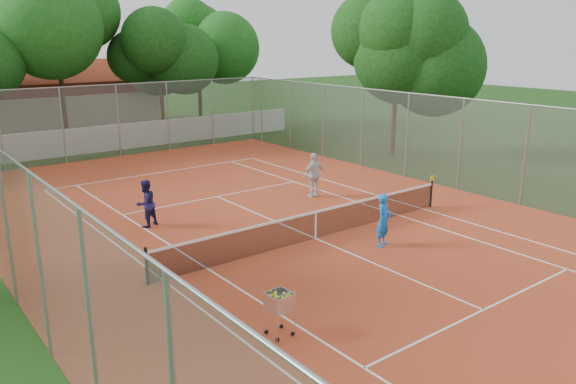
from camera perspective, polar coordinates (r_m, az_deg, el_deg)
ground at (r=18.76m, az=2.80°, el=-4.80°), size 120.00×120.00×0.00m
court_pad at (r=18.76m, az=2.80°, el=-4.77°), size 18.00×34.00×0.02m
court_lines at (r=18.75m, az=2.80°, el=-4.74°), size 10.98×23.78×0.01m
tennis_net at (r=18.59m, az=2.82°, el=-3.33°), size 11.88×0.10×0.98m
perimeter_fence at (r=18.17m, az=2.88°, el=1.13°), size 18.00×34.00×4.00m
boundary_wall at (r=34.82m, az=-17.89°, el=5.23°), size 26.00×0.30×1.50m
clubhouse at (r=43.64m, az=-25.12°, el=8.38°), size 16.40×9.00×4.40m
tropical_trees at (r=37.22m, az=-20.07°, el=12.26°), size 29.00×19.00×10.00m
player_near at (r=18.10m, az=9.69°, el=-2.83°), size 0.73×0.59×1.72m
player_far_left at (r=20.28m, az=-14.25°, el=-1.14°), size 0.99×0.88×1.69m
player_far_right at (r=23.40m, az=2.67°, el=1.75°), size 1.09×0.46×1.86m
ball_hopper at (r=12.75m, az=-0.88°, el=-12.14°), size 0.56×0.56×1.13m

